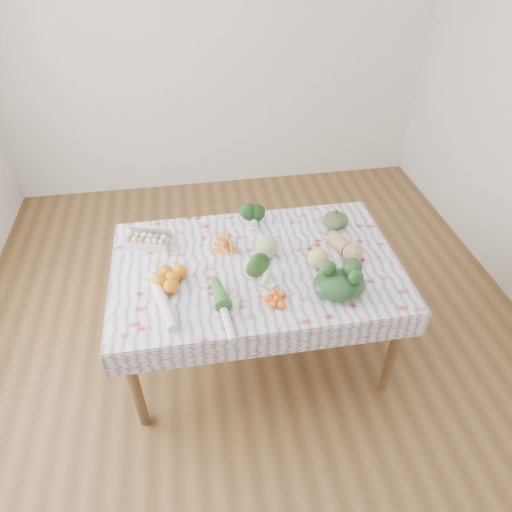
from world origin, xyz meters
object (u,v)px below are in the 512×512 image
Objects in this scene: dining_table at (256,274)px; cabbage at (267,246)px; egg_carton at (147,242)px; kabocha_squash at (335,220)px; grapefruit at (318,258)px; butternut_squash at (346,246)px.

cabbage is (0.07, 0.06, 0.15)m from dining_table.
kabocha_squash is (1.18, 0.01, 0.02)m from egg_carton.
cabbage is at bearing 152.53° from grapefruit.
butternut_squash reaches higher than kabocha_squash.
butternut_squash is 0.21m from grapefruit.
grapefruit reaches higher than dining_table.
kabocha_squash is at bearing 59.21° from grapefruit.
egg_carton is 1.18m from kabocha_squash.
butternut_squash is at bearing -7.17° from cabbage.
grapefruit is (0.97, -0.34, 0.02)m from egg_carton.
kabocha_squash is 0.27m from butternut_squash.
butternut_squash is 2.09× the size of grapefruit.
egg_carton is 2.22× the size of grapefruit.
grapefruit reaches higher than egg_carton.
dining_table is at bearing -139.88° from cabbage.
egg_carton is 1.91× the size of cabbage.
grapefruit is at bearing -2.67° from egg_carton.
cabbage is at bearing 152.45° from butternut_squash.
dining_table is 6.38× the size of butternut_squash.
dining_table is 0.18m from cabbage.
dining_table is 0.38m from grapefruit.
cabbage is at bearing -156.42° from kabocha_squash.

